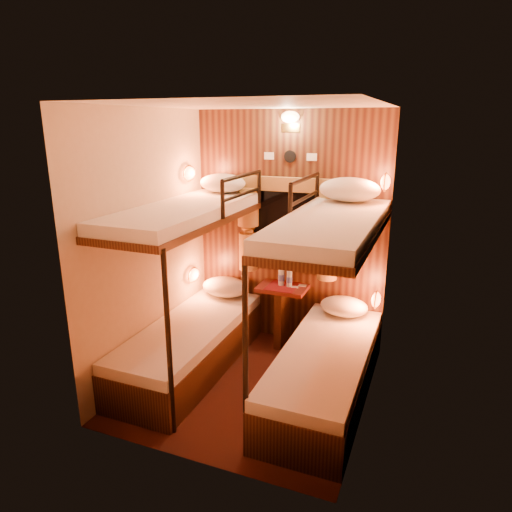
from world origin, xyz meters
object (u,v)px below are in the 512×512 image
at_px(bunk_left, 190,313).
at_px(bottle_left, 281,276).
at_px(bottle_right, 289,279).
at_px(table, 282,307).
at_px(bunk_right, 326,337).

height_order(bunk_left, bottle_left, bunk_left).
xyz_separation_m(bunk_left, bottle_right, (0.72, 0.79, 0.18)).
xyz_separation_m(bunk_left, bottle_left, (0.63, 0.80, 0.19)).
bearing_deg(bottle_right, bunk_left, -132.14).
bearing_deg(bunk_left, bottle_left, 52.05).
relative_size(table, bottle_left, 2.89).
bearing_deg(bottle_right, table, -171.08).
xyz_separation_m(bunk_left, table, (0.65, 0.78, -0.14)).
xyz_separation_m(table, bottle_left, (-0.02, 0.02, 0.33)).
distance_m(table, bottle_right, 0.33).
relative_size(bottle_left, bottle_right, 1.09).
height_order(bunk_right, table, bunk_right).
bearing_deg(table, bottle_left, 134.37).
distance_m(bunk_left, bottle_left, 1.04).
xyz_separation_m(table, bottle_right, (0.07, 0.01, 0.32)).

